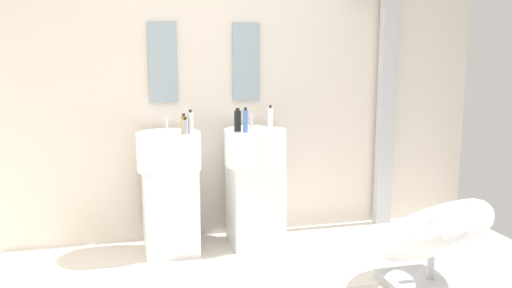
# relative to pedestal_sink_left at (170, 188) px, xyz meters

# --- Properties ---
(rear_partition) EXTENTS (4.80, 0.10, 2.60)m
(rear_partition) POSITION_rel_pedestal_sink_left_xyz_m (0.34, 0.36, 0.79)
(rear_partition) COLOR beige
(rear_partition) RESTS_ON ground_plane
(pedestal_sink_left) EXTENTS (0.48, 0.48, 1.03)m
(pedestal_sink_left) POSITION_rel_pedestal_sink_left_xyz_m (0.00, 0.00, 0.00)
(pedestal_sink_left) COLOR white
(pedestal_sink_left) RESTS_ON ground_plane
(pedestal_sink_right) EXTENTS (0.48, 0.48, 1.03)m
(pedestal_sink_right) POSITION_rel_pedestal_sink_left_xyz_m (0.67, 0.00, 0.00)
(pedestal_sink_right) COLOR white
(pedestal_sink_right) RESTS_ON ground_plane
(vanity_mirror_left) EXTENTS (0.22, 0.03, 0.63)m
(vanity_mirror_left) POSITION_rel_pedestal_sink_left_xyz_m (-0.00, 0.29, 0.94)
(vanity_mirror_left) COLOR #8C9EA8
(vanity_mirror_right) EXTENTS (0.22, 0.03, 0.63)m
(vanity_mirror_right) POSITION_rel_pedestal_sink_left_xyz_m (0.67, 0.29, 0.94)
(vanity_mirror_right) COLOR #8C9EA8
(shower_column) EXTENTS (0.49, 0.24, 2.05)m
(shower_column) POSITION_rel_pedestal_sink_left_xyz_m (1.90, 0.23, 0.57)
(shower_column) COLOR #B7BABF
(shower_column) RESTS_ON ground_plane
(lounge_chair) EXTENTS (1.11, 1.10, 0.65)m
(lounge_chair) POSITION_rel_pedestal_sink_left_xyz_m (1.58, -1.10, -0.16)
(lounge_chair) COLOR #B7BABF
(lounge_chair) RESTS_ON ground_plane
(soap_bottle_grey) EXTENTS (0.04, 0.04, 0.13)m
(soap_bottle_grey) POSITION_rel_pedestal_sink_left_xyz_m (0.11, -0.11, 0.48)
(soap_bottle_grey) COLOR #99999E
(soap_bottle_grey) RESTS_ON pedestal_sink_left
(soap_bottle_blue) EXTENTS (0.04, 0.04, 0.19)m
(soap_bottle_blue) POSITION_rel_pedestal_sink_left_xyz_m (0.56, -0.14, 0.51)
(soap_bottle_blue) COLOR #4C72B7
(soap_bottle_blue) RESTS_ON pedestal_sink_right
(soap_bottle_clear) EXTENTS (0.04, 0.04, 0.18)m
(soap_bottle_clear) POSITION_rel_pedestal_sink_left_xyz_m (0.16, -0.08, 0.51)
(soap_bottle_clear) COLOR silver
(soap_bottle_clear) RESTS_ON pedestal_sink_left
(soap_bottle_white) EXTENTS (0.04, 0.04, 0.17)m
(soap_bottle_white) POSITION_rel_pedestal_sink_left_xyz_m (0.82, 0.09, 0.51)
(soap_bottle_white) COLOR white
(soap_bottle_white) RESTS_ON pedestal_sink_right
(soap_bottle_amber) EXTENTS (0.04, 0.04, 0.15)m
(soap_bottle_amber) POSITION_rel_pedestal_sink_left_xyz_m (0.11, -0.08, 0.49)
(soap_bottle_amber) COLOR #C68C38
(soap_bottle_amber) RESTS_ON pedestal_sink_left
(soap_bottle_black) EXTENTS (0.05, 0.05, 0.18)m
(soap_bottle_black) POSITION_rel_pedestal_sink_left_xyz_m (0.52, -0.07, 0.51)
(soap_bottle_black) COLOR black
(soap_bottle_black) RESTS_ON pedestal_sink_right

